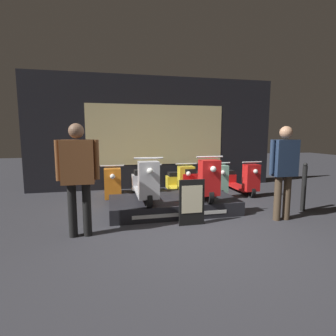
{
  "coord_description": "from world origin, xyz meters",
  "views": [
    {
      "loc": [
        -1.36,
        -3.68,
        1.59
      ],
      "look_at": [
        -0.04,
        2.16,
        0.8
      ],
      "focal_mm": 28.0,
      "sensor_mm": 36.0,
      "label": 1
    }
  ],
  "objects_px": {
    "scooter_display_left": "(145,183)",
    "person_right_browsing": "(284,165)",
    "price_sign_board": "(192,202)",
    "scooter_backrow_3": "(211,181)",
    "scooter_backrow_4": "(240,180)",
    "scooter_display_right": "(199,181)",
    "scooter_backrow_2": "(180,183)",
    "scooter_backrow_1": "(147,184)",
    "person_left_browsing": "(78,170)",
    "street_bollard": "(304,187)",
    "scooter_backrow_0": "(113,185)"
  },
  "relations": [
    {
      "from": "scooter_display_right",
      "to": "street_bollard",
      "type": "distance_m",
      "value": 2.14
    },
    {
      "from": "street_bollard",
      "to": "scooter_backrow_1",
      "type": "bearing_deg",
      "value": 147.7
    },
    {
      "from": "scooter_backrow_0",
      "to": "street_bollard",
      "type": "bearing_deg",
      "value": -26.19
    },
    {
      "from": "scooter_display_right",
      "to": "scooter_backrow_2",
      "type": "distance_m",
      "value": 1.3
    },
    {
      "from": "scooter_backrow_0",
      "to": "person_left_browsing",
      "type": "xyz_separation_m",
      "value": [
        -0.52,
        -2.27,
        0.71
      ]
    },
    {
      "from": "scooter_display_left",
      "to": "scooter_backrow_3",
      "type": "xyz_separation_m",
      "value": [
        1.92,
        1.27,
        -0.27
      ]
    },
    {
      "from": "scooter_backrow_3",
      "to": "street_bollard",
      "type": "distance_m",
      "value": 2.27
    },
    {
      "from": "scooter_display_right",
      "to": "scooter_backrow_3",
      "type": "height_order",
      "value": "scooter_display_right"
    },
    {
      "from": "person_right_browsing",
      "to": "price_sign_board",
      "type": "bearing_deg",
      "value": 176.89
    },
    {
      "from": "street_bollard",
      "to": "scooter_backrow_3",
      "type": "bearing_deg",
      "value": 124.18
    },
    {
      "from": "scooter_display_left",
      "to": "scooter_backrow_3",
      "type": "distance_m",
      "value": 2.32
    },
    {
      "from": "scooter_display_left",
      "to": "scooter_backrow_1",
      "type": "distance_m",
      "value": 1.32
    },
    {
      "from": "scooter_backrow_0",
      "to": "person_left_browsing",
      "type": "distance_m",
      "value": 2.43
    },
    {
      "from": "scooter_backrow_3",
      "to": "street_bollard",
      "type": "xyz_separation_m",
      "value": [
        1.27,
        -1.88,
        0.16
      ]
    },
    {
      "from": "scooter_display_right",
      "to": "scooter_display_left",
      "type": "bearing_deg",
      "value": 180.0
    },
    {
      "from": "scooter_backrow_4",
      "to": "scooter_backrow_0",
      "type": "bearing_deg",
      "value": 180.0
    },
    {
      "from": "person_right_browsing",
      "to": "scooter_backrow_2",
      "type": "bearing_deg",
      "value": 120.48
    },
    {
      "from": "scooter_backrow_0",
      "to": "person_right_browsing",
      "type": "distance_m",
      "value": 3.84
    },
    {
      "from": "person_left_browsing",
      "to": "scooter_display_right",
      "type": "bearing_deg",
      "value": 23.65
    },
    {
      "from": "scooter_backrow_0",
      "to": "street_bollard",
      "type": "xyz_separation_m",
      "value": [
        3.81,
        -1.88,
        0.16
      ]
    },
    {
      "from": "scooter_display_left",
      "to": "scooter_backrow_2",
      "type": "distance_m",
      "value": 1.68
    },
    {
      "from": "person_right_browsing",
      "to": "street_bollard",
      "type": "height_order",
      "value": "person_right_browsing"
    },
    {
      "from": "scooter_display_left",
      "to": "scooter_backrow_4",
      "type": "relative_size",
      "value": 1.0
    },
    {
      "from": "scooter_backrow_0",
      "to": "street_bollard",
      "type": "height_order",
      "value": "street_bollard"
    },
    {
      "from": "scooter_backrow_1",
      "to": "person_right_browsing",
      "type": "distance_m",
      "value": 3.22
    },
    {
      "from": "street_bollard",
      "to": "person_left_browsing",
      "type": "bearing_deg",
      "value": -174.81
    },
    {
      "from": "scooter_backrow_1",
      "to": "price_sign_board",
      "type": "bearing_deg",
      "value": -77.83
    },
    {
      "from": "scooter_backrow_2",
      "to": "person_right_browsing",
      "type": "xyz_separation_m",
      "value": [
        1.34,
        -2.27,
        0.68
      ]
    },
    {
      "from": "scooter_display_left",
      "to": "person_right_browsing",
      "type": "xyz_separation_m",
      "value": [
        2.41,
        -1.0,
        0.41
      ]
    },
    {
      "from": "scooter_display_left",
      "to": "person_left_browsing",
      "type": "distance_m",
      "value": 1.58
    },
    {
      "from": "scooter_display_right",
      "to": "person_right_browsing",
      "type": "xyz_separation_m",
      "value": [
        1.26,
        -1.0,
        0.41
      ]
    },
    {
      "from": "scooter_display_right",
      "to": "scooter_backrow_3",
      "type": "xyz_separation_m",
      "value": [
        0.77,
        1.27,
        -0.27
      ]
    },
    {
      "from": "scooter_display_left",
      "to": "person_right_browsing",
      "type": "height_order",
      "value": "person_right_browsing"
    },
    {
      "from": "scooter_display_left",
      "to": "scooter_display_right",
      "type": "relative_size",
      "value": 1.0
    },
    {
      "from": "scooter_display_left",
      "to": "price_sign_board",
      "type": "height_order",
      "value": "scooter_display_left"
    },
    {
      "from": "scooter_backrow_0",
      "to": "scooter_backrow_2",
      "type": "xyz_separation_m",
      "value": [
        1.69,
        0.0,
        0.0
      ]
    },
    {
      "from": "scooter_backrow_2",
      "to": "person_right_browsing",
      "type": "distance_m",
      "value": 2.72
    },
    {
      "from": "scooter_display_left",
      "to": "scooter_display_right",
      "type": "height_order",
      "value": "same"
    },
    {
      "from": "scooter_display_left",
      "to": "street_bollard",
      "type": "xyz_separation_m",
      "value": [
        3.2,
        -0.61,
        -0.11
      ]
    },
    {
      "from": "street_bollard",
      "to": "price_sign_board",
      "type": "bearing_deg",
      "value": -173.13
    },
    {
      "from": "scooter_backrow_3",
      "to": "person_left_browsing",
      "type": "bearing_deg",
      "value": -143.47
    },
    {
      "from": "scooter_backrow_1",
      "to": "person_left_browsing",
      "type": "height_order",
      "value": "person_left_browsing"
    },
    {
      "from": "scooter_backrow_2",
      "to": "scooter_display_left",
      "type": "bearing_deg",
      "value": -130.35
    },
    {
      "from": "scooter_backrow_2",
      "to": "scooter_backrow_3",
      "type": "relative_size",
      "value": 1.0
    },
    {
      "from": "scooter_backrow_0",
      "to": "scooter_backrow_1",
      "type": "height_order",
      "value": "same"
    },
    {
      "from": "scooter_display_left",
      "to": "street_bollard",
      "type": "height_order",
      "value": "scooter_display_left"
    },
    {
      "from": "scooter_backrow_3",
      "to": "scooter_backrow_4",
      "type": "height_order",
      "value": "same"
    },
    {
      "from": "scooter_display_left",
      "to": "scooter_backrow_2",
      "type": "xyz_separation_m",
      "value": [
        1.08,
        1.27,
        -0.27
      ]
    },
    {
      "from": "person_left_browsing",
      "to": "scooter_backrow_3",
      "type": "bearing_deg",
      "value": 36.53
    },
    {
      "from": "scooter_backrow_3",
      "to": "street_bollard",
      "type": "bearing_deg",
      "value": -55.82
    }
  ]
}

